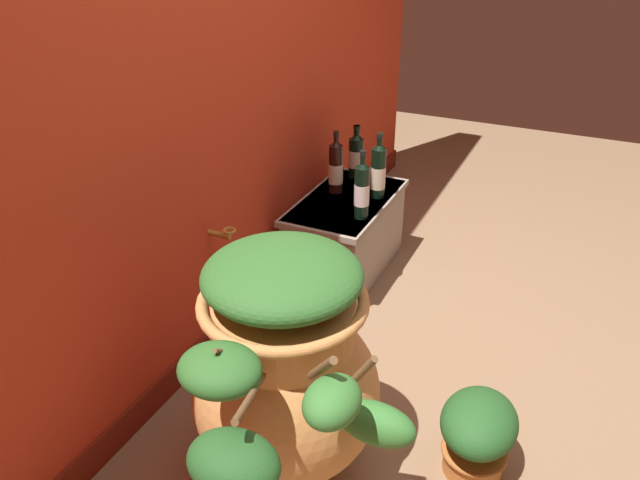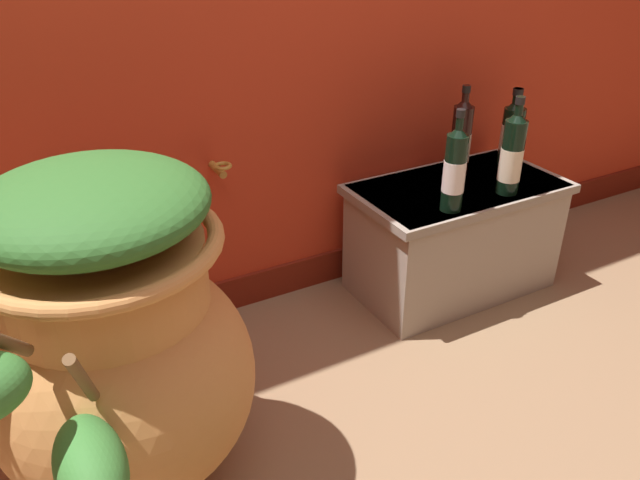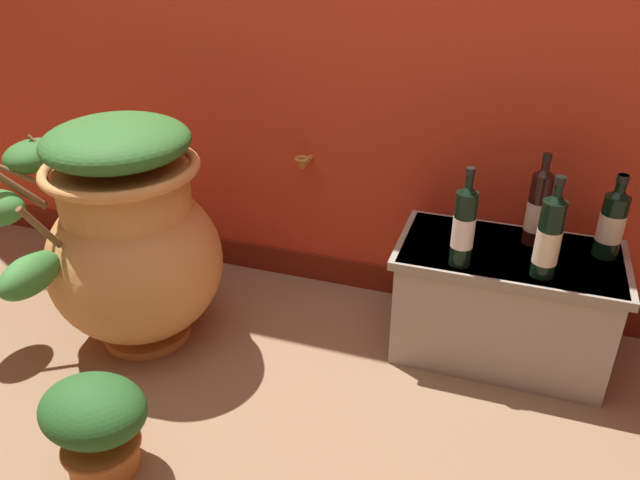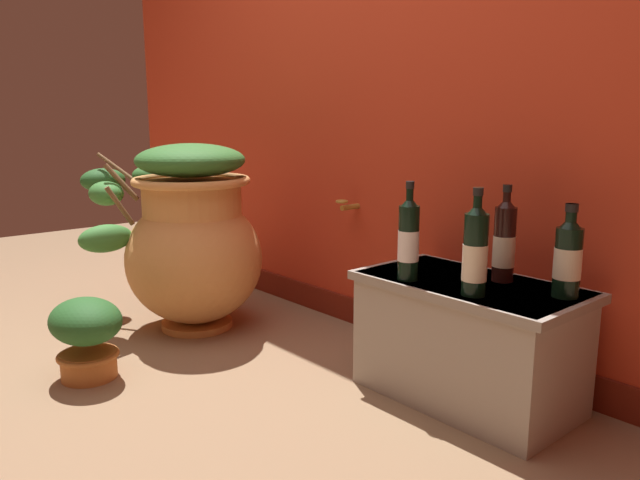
{
  "view_description": "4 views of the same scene",
  "coord_description": "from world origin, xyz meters",
  "px_view_note": "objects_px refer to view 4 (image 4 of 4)",
  "views": [
    {
      "loc": [
        -1.91,
        -0.23,
        1.71
      ],
      "look_at": [
        0.07,
        0.7,
        0.51
      ],
      "focal_mm": 34.46,
      "sensor_mm": 36.0,
      "label": 1
    },
    {
      "loc": [
        -0.73,
        -0.7,
        1.3
      ],
      "look_at": [
        0.03,
        0.69,
        0.44
      ],
      "focal_mm": 35.3,
      "sensor_mm": 36.0,
      "label": 2
    },
    {
      "loc": [
        0.64,
        -1.07,
        1.43
      ],
      "look_at": [
        0.01,
        0.78,
        0.38
      ],
      "focal_mm": 34.65,
      "sensor_mm": 36.0,
      "label": 3
    },
    {
      "loc": [
        1.83,
        -0.83,
        0.95
      ],
      "look_at": [
        -0.02,
        0.77,
        0.46
      ],
      "focal_mm": 34.52,
      "sensor_mm": 36.0,
      "label": 4
    }
  ],
  "objects_px": {
    "wine_bottle_middle": "(504,241)",
    "potted_shrub": "(86,333)",
    "terracotta_urn": "(190,238)",
    "wine_bottle_right": "(568,256)",
    "wine_bottle_back": "(409,238)",
    "wine_bottle_left": "(475,251)"
  },
  "relations": [
    {
      "from": "wine_bottle_middle",
      "to": "potted_shrub",
      "type": "distance_m",
      "value": 1.52
    },
    {
      "from": "potted_shrub",
      "to": "wine_bottle_right",
      "type": "bearing_deg",
      "value": 36.84
    },
    {
      "from": "wine_bottle_middle",
      "to": "wine_bottle_right",
      "type": "height_order",
      "value": "wine_bottle_middle"
    },
    {
      "from": "wine_bottle_right",
      "to": "wine_bottle_back",
      "type": "relative_size",
      "value": 0.86
    },
    {
      "from": "terracotta_urn",
      "to": "wine_bottle_middle",
      "type": "height_order",
      "value": "terracotta_urn"
    },
    {
      "from": "terracotta_urn",
      "to": "wine_bottle_left",
      "type": "distance_m",
      "value": 1.39
    },
    {
      "from": "terracotta_urn",
      "to": "wine_bottle_right",
      "type": "distance_m",
      "value": 1.62
    },
    {
      "from": "wine_bottle_middle",
      "to": "wine_bottle_back",
      "type": "xyz_separation_m",
      "value": [
        -0.22,
        -0.23,
        0.0
      ]
    },
    {
      "from": "wine_bottle_left",
      "to": "wine_bottle_back",
      "type": "distance_m",
      "value": 0.25
    },
    {
      "from": "terracotta_urn",
      "to": "wine_bottle_back",
      "type": "height_order",
      "value": "terracotta_urn"
    },
    {
      "from": "wine_bottle_back",
      "to": "wine_bottle_middle",
      "type": "bearing_deg",
      "value": 46.39
    },
    {
      "from": "terracotta_urn",
      "to": "wine_bottle_back",
      "type": "distance_m",
      "value": 1.14
    },
    {
      "from": "wine_bottle_left",
      "to": "wine_bottle_right",
      "type": "distance_m",
      "value": 0.28
    },
    {
      "from": "wine_bottle_left",
      "to": "wine_bottle_middle",
      "type": "bearing_deg",
      "value": 99.69
    },
    {
      "from": "wine_bottle_left",
      "to": "potted_shrub",
      "type": "xyz_separation_m",
      "value": [
        -1.12,
        -0.79,
        -0.38
      ]
    },
    {
      "from": "wine_bottle_middle",
      "to": "potted_shrub",
      "type": "bearing_deg",
      "value": -137.29
    },
    {
      "from": "wine_bottle_middle",
      "to": "wine_bottle_back",
      "type": "height_order",
      "value": "wine_bottle_back"
    },
    {
      "from": "wine_bottle_left",
      "to": "potted_shrub",
      "type": "height_order",
      "value": "wine_bottle_left"
    },
    {
      "from": "wine_bottle_right",
      "to": "wine_bottle_back",
      "type": "distance_m",
      "value": 0.49
    },
    {
      "from": "terracotta_urn",
      "to": "potted_shrub",
      "type": "bearing_deg",
      "value": -66.43
    },
    {
      "from": "terracotta_urn",
      "to": "wine_bottle_left",
      "type": "bearing_deg",
      "value": 8.58
    },
    {
      "from": "wine_bottle_middle",
      "to": "wine_bottle_right",
      "type": "xyz_separation_m",
      "value": [
        0.23,
        -0.02,
        -0.01
      ]
    }
  ]
}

